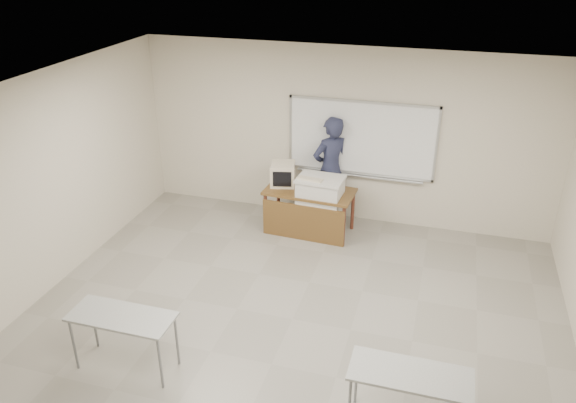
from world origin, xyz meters
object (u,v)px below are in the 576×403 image
(instructor_desk, at_px, (308,204))
(mouse, at_px, (322,190))
(whiteboard, at_px, (361,139))
(presenter, at_px, (330,169))
(laptop, at_px, (315,184))
(keyboard, at_px, (310,179))
(crt_monitor, at_px, (283,174))
(podium, at_px, (320,207))

(instructor_desk, height_order, mouse, mouse)
(whiteboard, relative_size, presenter, 1.33)
(mouse, bearing_deg, presenter, 77.41)
(laptop, xyz_separation_m, keyboard, (-0.00, -0.38, 0.24))
(crt_monitor, relative_size, laptop, 1.35)
(podium, distance_m, crt_monitor, 0.85)
(whiteboard, xyz_separation_m, laptop, (-0.65, -0.51, -0.67))
(instructor_desk, distance_m, mouse, 0.34)
(mouse, bearing_deg, laptop, 133.60)
(instructor_desk, relative_size, presenter, 0.78)
(instructor_desk, distance_m, keyboard, 0.52)
(whiteboard, height_order, crt_monitor, whiteboard)
(presenter, bearing_deg, podium, 46.33)
(podium, xyz_separation_m, crt_monitor, (-0.70, 0.23, 0.41))
(instructor_desk, bearing_deg, presenter, 75.29)
(keyboard, bearing_deg, laptop, 97.86)
(crt_monitor, distance_m, mouse, 0.73)
(mouse, distance_m, keyboard, 0.42)
(whiteboard, distance_m, laptop, 1.06)
(crt_monitor, xyz_separation_m, keyboard, (0.55, -0.35, 0.12))
(whiteboard, xyz_separation_m, mouse, (-0.50, -0.62, -0.71))
(instructor_desk, xyz_separation_m, laptop, (0.05, 0.27, 0.26))
(whiteboard, bearing_deg, podium, -123.07)
(whiteboard, distance_m, keyboard, 1.18)
(podium, height_order, mouse, podium)
(crt_monitor, bearing_deg, laptop, -9.71)
(whiteboard, distance_m, instructor_desk, 1.40)
(crt_monitor, xyz_separation_m, presenter, (0.72, 0.43, -0.00))
(whiteboard, relative_size, keyboard, 5.99)
(instructor_desk, distance_m, podium, 0.20)
(instructor_desk, xyz_separation_m, crt_monitor, (-0.50, 0.24, 0.38))
(podium, bearing_deg, instructor_desk, -173.48)
(podium, bearing_deg, mouse, 93.14)
(podium, bearing_deg, laptop, 122.96)
(crt_monitor, height_order, keyboard, crt_monitor)
(presenter, bearing_deg, keyboard, 35.74)
(laptop, relative_size, mouse, 3.28)
(instructor_desk, height_order, laptop, laptop)
(crt_monitor, xyz_separation_m, mouse, (0.70, -0.08, -0.16))
(instructor_desk, distance_m, laptop, 0.38)
(crt_monitor, bearing_deg, presenter, 18.18)
(keyboard, bearing_deg, whiteboard, 62.15)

